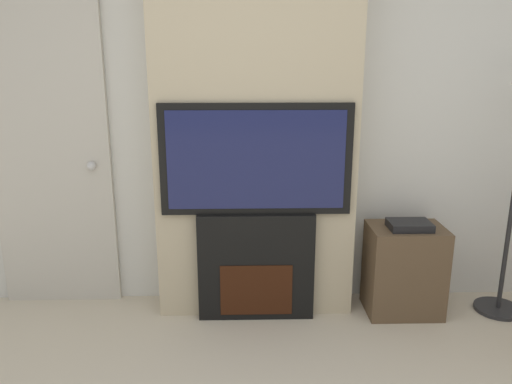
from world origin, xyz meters
name	(u,v)px	position (x,y,z in m)	size (l,w,h in m)	color
wall_back	(255,109)	(0.00, 2.03, 1.35)	(6.00, 0.06, 2.70)	silver
chimney_breast	(255,112)	(0.00, 1.85, 1.35)	(1.29, 0.29, 2.70)	#BCAD8E
fireplace	(256,266)	(0.00, 1.70, 0.36)	(0.76, 0.15, 0.72)	black
television	(256,160)	(0.00, 1.70, 1.07)	(1.20, 0.07, 0.70)	black
media_stand	(404,269)	(1.00, 1.74, 0.31)	(0.49, 0.35, 0.66)	brown
entry_door	(51,159)	(-1.37, 1.97, 1.03)	(0.80, 0.09, 2.06)	#BCB7AD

